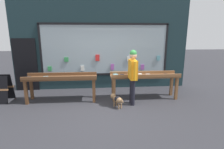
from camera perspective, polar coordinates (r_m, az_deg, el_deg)
name	(u,v)px	position (r m, az deg, el deg)	size (l,w,h in m)	color
ground_plane	(105,111)	(5.39, -2.22, -11.70)	(40.00, 40.00, 0.00)	#2D2D33
shopfront_facade	(101,45)	(7.30, -3.55, 9.54)	(7.13, 0.29, 3.67)	#192D33
display_table_left	(61,80)	(6.16, -16.23, -1.68)	(2.40, 0.66, 0.93)	brown
display_table_right	(144,78)	(6.26, 10.51, -1.10)	(2.40, 0.61, 0.94)	brown
person_browsing	(133,73)	(5.58, 6.79, 0.56)	(0.23, 0.69, 1.78)	black
small_dog	(117,99)	(5.55, 1.63, -8.02)	(0.39, 0.55, 0.39)	#99724C
sandwich_board_sign	(3,88)	(7.00, -32.15, -3.81)	(0.56, 0.60, 0.92)	black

